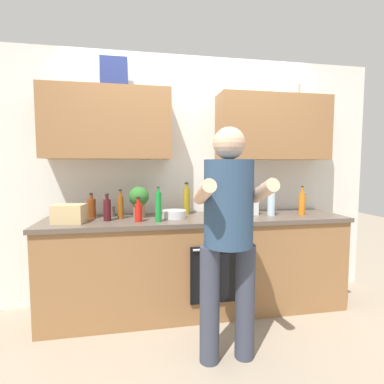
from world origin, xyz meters
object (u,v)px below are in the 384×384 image
at_px(bottle_syrup, 121,207).
at_px(mixing_bowl, 174,214).
at_px(bottle_hotsauce, 138,212).
at_px(bottle_oil, 186,201).
at_px(bottle_vinegar, 91,208).
at_px(bottle_soda, 158,207).
at_px(bottle_wine, 107,209).
at_px(grocery_bag_produce, 244,204).
at_px(potted_herb, 139,199).
at_px(grocery_bag_bread, 69,214).
at_px(bottle_juice, 302,204).
at_px(cup_coffee, 216,211).
at_px(cup_stoneware, 110,211).
at_px(knife_block, 230,205).
at_px(bottle_water, 271,201).

xyz_separation_m(bottle_syrup, mixing_bowl, (0.49, -0.07, -0.07)).
xyz_separation_m(bottle_hotsauce, bottle_oil, (0.47, 0.31, 0.05)).
bearing_deg(bottle_oil, bottle_vinegar, -177.04).
bearing_deg(bottle_soda, bottle_wine, 163.61).
xyz_separation_m(mixing_bowl, grocery_bag_produce, (0.72, 0.10, 0.06)).
bearing_deg(bottle_syrup, potted_herb, 8.43).
bearing_deg(grocery_bag_bread, bottle_hotsauce, -5.54).
relative_size(bottle_syrup, grocery_bag_bread, 1.05).
xyz_separation_m(bottle_juice, cup_coffee, (-0.84, 0.14, -0.07)).
xyz_separation_m(cup_stoneware, grocery_bag_produce, (1.31, -0.09, 0.05)).
relative_size(knife_block, potted_herb, 0.98).
height_order(bottle_juice, cup_stoneware, bottle_juice).
height_order(bottle_vinegar, grocery_bag_produce, bottle_vinegar).
xyz_separation_m(bottle_syrup, grocery_bag_produce, (1.21, 0.04, -0.01)).
height_order(bottle_wine, bottle_juice, bottle_juice).
relative_size(bottle_vinegar, potted_herb, 0.81).
height_order(bottle_vinegar, bottle_soda, bottle_soda).
xyz_separation_m(bottle_syrup, bottle_soda, (0.33, -0.23, 0.02)).
bearing_deg(grocery_bag_produce, bottle_hotsauce, -167.75).
bearing_deg(grocery_bag_produce, grocery_bag_bread, -173.98).
distance_m(bottle_soda, grocery_bag_produce, 0.92).
bearing_deg(bottle_hotsauce, bottle_water, 4.10).
xyz_separation_m(bottle_syrup, knife_block, (1.01, -0.13, 0.00)).
bearing_deg(bottle_vinegar, bottle_oil, 2.96).
distance_m(bottle_syrup, bottle_vinegar, 0.28).
xyz_separation_m(bottle_water, bottle_juice, (0.32, -0.01, -0.03)).
bearing_deg(bottle_water, bottle_syrup, 176.04).
xyz_separation_m(bottle_hotsauce, mixing_bowl, (0.33, 0.12, -0.05)).
relative_size(bottle_syrup, bottle_juice, 0.94).
xyz_separation_m(bottle_syrup, bottle_wine, (-0.11, -0.10, -0.01)).
bearing_deg(bottle_soda, cup_stoneware, 140.55).
relative_size(bottle_vinegar, cup_stoneware, 2.24).
bearing_deg(knife_block, bottle_syrup, 172.64).
relative_size(bottle_juice, knife_block, 1.00).
relative_size(potted_herb, grocery_bag_bread, 1.15).
xyz_separation_m(grocery_bag_bread, grocery_bag_produce, (1.63, 0.17, 0.02)).
bearing_deg(cup_stoneware, knife_block, -13.17).
distance_m(bottle_water, grocery_bag_produce, 0.27).
height_order(bottle_oil, mixing_bowl, bottle_oil).
height_order(bottle_oil, grocery_bag_bread, bottle_oil).
xyz_separation_m(bottle_syrup, bottle_hotsauce, (0.16, -0.19, -0.02)).
xyz_separation_m(bottle_vinegar, knife_block, (1.27, -0.20, 0.02)).
bearing_deg(bottle_syrup, bottle_soda, -34.44).
xyz_separation_m(cup_stoneware, knife_block, (1.11, -0.26, 0.06)).
xyz_separation_m(bottle_vinegar, potted_herb, (0.43, -0.04, 0.08)).
bearing_deg(bottle_soda, bottle_vinegar, 153.78).
xyz_separation_m(bottle_juice, cup_stoneware, (-1.86, 0.24, -0.06)).
xyz_separation_m(bottle_juice, grocery_bag_produce, (-0.55, 0.15, -0.01)).
bearing_deg(bottle_water, cup_coffee, 166.03).
distance_m(bottle_soda, potted_herb, 0.30).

